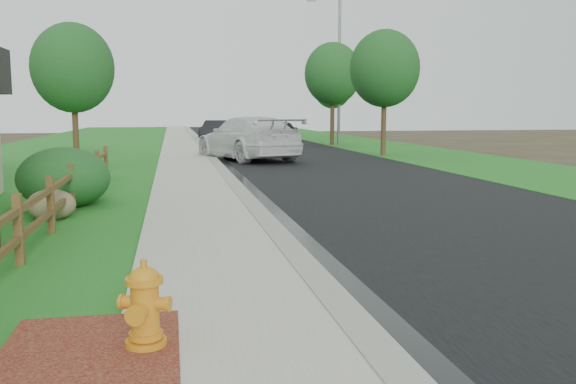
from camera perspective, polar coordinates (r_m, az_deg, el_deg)
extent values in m
plane|color=#33281C|center=(6.84, 1.84, -11.69)|extent=(120.00, 120.00, 0.00)
cube|color=black|center=(41.80, -2.52, 4.52)|extent=(8.00, 90.00, 0.02)
cube|color=gray|center=(41.40, -8.30, 4.49)|extent=(0.40, 90.00, 0.12)
cube|color=black|center=(41.42, -7.81, 4.44)|extent=(0.50, 90.00, 0.00)
cube|color=#A7A191|center=(41.36, -10.10, 4.43)|extent=(2.20, 90.00, 0.10)
cube|color=#21621C|center=(41.38, -12.74, 4.34)|extent=(1.60, 90.00, 0.06)
cube|color=#21621C|center=(41.88, -19.88, 4.09)|extent=(9.00, 90.00, 0.04)
cube|color=#21621C|center=(43.33, 6.58, 4.60)|extent=(6.00, 90.00, 0.04)
cube|color=maroon|center=(5.79, -18.33, -15.18)|extent=(1.60, 2.40, 0.11)
cube|color=#442F16|center=(9.51, -23.89, -3.41)|extent=(0.12, 0.12, 1.10)
cube|color=#442F16|center=(11.83, -21.30, -1.23)|extent=(0.12, 0.12, 1.10)
cube|color=#442F16|center=(14.17, -19.57, 0.24)|extent=(0.12, 0.12, 1.10)
cube|color=#442F16|center=(16.53, -18.32, 1.28)|extent=(0.12, 0.12, 1.10)
cube|color=#442F16|center=(18.91, -17.39, 2.07)|extent=(0.12, 0.12, 1.10)
cube|color=#442F16|center=(21.28, -16.67, 2.68)|extent=(0.12, 0.12, 1.10)
cube|color=#442F16|center=(10.68, -22.43, -2.73)|extent=(0.08, 2.35, 0.10)
cube|color=#442F16|center=(10.62, -22.54, -0.61)|extent=(0.08, 2.35, 0.10)
cube|color=#442F16|center=(13.01, -20.34, -0.87)|extent=(0.08, 2.35, 0.10)
cube|color=#442F16|center=(12.96, -20.42, 0.88)|extent=(0.08, 2.35, 0.10)
cube|color=#442F16|center=(15.36, -18.88, 0.43)|extent=(0.08, 2.35, 0.10)
cube|color=#442F16|center=(15.32, -18.95, 1.91)|extent=(0.08, 2.35, 0.10)
cube|color=#442F16|center=(17.73, -17.81, 1.38)|extent=(0.08, 2.35, 0.10)
cube|color=#442F16|center=(17.69, -17.87, 2.67)|extent=(0.08, 2.35, 0.10)
cube|color=#442F16|center=(20.10, -17.00, 2.11)|extent=(0.08, 2.35, 0.10)
cube|color=#442F16|center=(20.07, -17.04, 3.25)|extent=(0.08, 2.35, 0.10)
cylinder|color=orange|center=(5.95, -13.13, -13.55)|extent=(0.38, 0.38, 0.07)
cylinder|color=orange|center=(5.85, -13.22, -10.80)|extent=(0.26, 0.26, 0.58)
cylinder|color=orange|center=(5.92, -13.15, -12.85)|extent=(0.31, 0.31, 0.06)
cylinder|color=orange|center=(5.77, -13.31, -8.06)|extent=(0.35, 0.35, 0.06)
ellipsoid|color=orange|center=(5.76, -13.32, -7.85)|extent=(0.28, 0.28, 0.21)
cylinder|color=orange|center=(5.73, -13.36, -6.55)|extent=(0.06, 0.06, 0.08)
cylinder|color=orange|center=(5.69, -13.86, -10.98)|extent=(0.20, 0.18, 0.17)
cylinder|color=orange|center=(5.90, -14.98, -9.91)|extent=(0.18, 0.17, 0.13)
cylinder|color=orange|center=(5.76, -11.46, -10.22)|extent=(0.18, 0.17, 0.13)
imported|color=silver|center=(28.13, -3.83, 5.04)|extent=(4.79, 7.34, 1.98)
imported|color=black|center=(45.99, -0.88, 5.77)|extent=(2.53, 4.73, 1.53)
imported|color=black|center=(49.19, -6.85, 5.82)|extent=(2.86, 4.78, 1.49)
cylinder|color=slate|center=(40.70, 4.82, 11.23)|extent=(0.19, 0.19, 9.69)
ellipsoid|color=brown|center=(13.49, -21.28, -1.14)|extent=(1.00, 0.76, 0.66)
ellipsoid|color=#163F19|center=(15.51, -19.95, 1.20)|extent=(2.09, 2.09, 1.31)
ellipsoid|color=#163F19|center=(15.04, -20.24, 1.24)|extent=(2.60, 2.60, 1.43)
cylinder|color=#362016|center=(26.03, -19.28, 6.01)|extent=(0.24, 0.24, 3.45)
ellipsoid|color=#163F19|center=(26.08, -19.49, 10.89)|extent=(3.23, 3.23, 3.55)
cylinder|color=#362016|center=(30.93, 8.95, 6.84)|extent=(0.26, 0.26, 3.79)
ellipsoid|color=#163F19|center=(31.00, 9.04, 11.34)|extent=(3.46, 3.46, 3.81)
cylinder|color=#362016|center=(40.41, 4.17, 7.28)|extent=(0.28, 0.28, 4.07)
ellipsoid|color=#163F19|center=(40.48, 4.21, 10.98)|extent=(3.69, 3.69, 4.05)
cylinder|color=#362016|center=(52.45, 4.17, 7.16)|extent=(0.26, 0.26, 3.72)
ellipsoid|color=#163F19|center=(52.48, 4.20, 9.77)|extent=(3.29, 3.29, 3.62)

